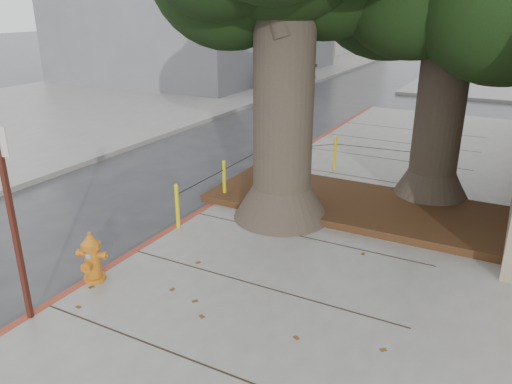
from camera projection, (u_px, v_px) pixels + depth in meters
ground at (228, 285)px, 8.37m from camera, size 140.00×140.00×0.00m
sidewalk_opposite at (79, 105)px, 22.76m from camera, size 14.00×60.00×0.15m
curb_red at (210, 208)px, 11.29m from camera, size 0.14×26.00×0.16m
planter_bed at (353, 204)px, 11.11m from camera, size 6.40×2.60×0.16m
bollard_ring at (290, 168)px, 12.13m from camera, size 3.79×5.39×0.95m
fire_hydrant at (92, 257)px, 8.09m from camera, size 0.45×0.45×0.86m
signpost at (12, 216)px, 6.69m from camera, size 0.28×0.09×2.83m
car_dark at (288, 78)px, 27.02m from camera, size 2.00×4.39×1.25m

